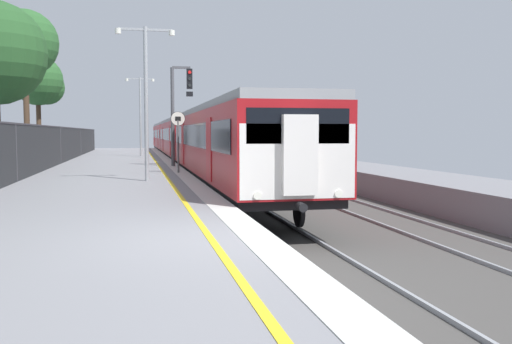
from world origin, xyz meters
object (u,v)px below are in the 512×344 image
at_px(platform_lamp_far, 140,110).
at_px(background_tree_right, 24,45).
at_px(signal_gantry, 178,104).
at_px(commuter_train_at_platform, 185,138).
at_px(background_tree_centre, 40,83).
at_px(platform_lamp_mid, 146,90).
at_px(speed_limit_sign, 178,134).

height_order(platform_lamp_far, background_tree_right, background_tree_right).
height_order(signal_gantry, platform_lamp_far, platform_lamp_far).
bearing_deg(platform_lamp_far, commuter_train_at_platform, 9.64).
xyz_separation_m(commuter_train_at_platform, background_tree_right, (-9.83, -6.42, 5.45)).
distance_m(platform_lamp_far, background_tree_centre, 7.07).
distance_m(signal_gantry, platform_lamp_mid, 8.81).
relative_size(commuter_train_at_platform, speed_limit_sign, 23.44).
xyz_separation_m(signal_gantry, platform_lamp_mid, (-1.73, -8.64, 0.04)).
bearing_deg(speed_limit_sign, signal_gantry, 85.64).
height_order(background_tree_centre, background_tree_right, background_tree_right).
bearing_deg(background_tree_centre, signal_gantry, -57.49).
height_order(platform_lamp_mid, background_tree_right, background_tree_right).
bearing_deg(platform_lamp_mid, platform_lamp_far, 90.00).
height_order(signal_gantry, platform_lamp_mid, platform_lamp_mid).
xyz_separation_m(speed_limit_sign, background_tree_right, (-7.99, 11.68, 5.09)).
bearing_deg(signal_gantry, background_tree_centre, 122.51).
relative_size(commuter_train_at_platform, background_tree_right, 6.79).
xyz_separation_m(background_tree_centre, background_tree_right, (0.16, -6.59, 1.58)).
relative_size(commuter_train_at_platform, signal_gantry, 12.03).
relative_size(platform_lamp_far, background_tree_centre, 0.80).
xyz_separation_m(commuter_train_at_platform, signal_gantry, (-1.47, -13.20, 1.83)).
bearing_deg(commuter_train_at_platform, platform_lamp_far, -170.36).
xyz_separation_m(commuter_train_at_platform, platform_lamp_mid, (-3.20, -21.84, 1.87)).
relative_size(signal_gantry, platform_lamp_far, 0.89).
distance_m(commuter_train_at_platform, speed_limit_sign, 18.20).
relative_size(speed_limit_sign, background_tree_right, 0.29).
bearing_deg(platform_lamp_far, platform_lamp_mid, -90.00).
height_order(commuter_train_at_platform, background_tree_centre, background_tree_centre).
relative_size(platform_lamp_mid, platform_lamp_far, 0.95).
xyz_separation_m(speed_limit_sign, platform_lamp_far, (-1.36, 17.56, 1.67)).
distance_m(commuter_train_at_platform, background_tree_right, 12.95).
xyz_separation_m(signal_gantry, platform_lamp_far, (-1.73, 12.66, 0.19)).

